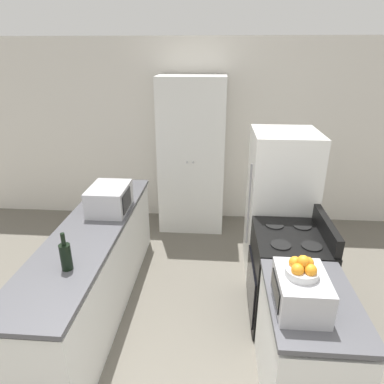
# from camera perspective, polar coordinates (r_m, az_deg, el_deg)

# --- Properties ---
(wall_back) EXTENTS (7.00, 0.06, 2.60)m
(wall_back) POSITION_cam_1_polar(r_m,az_deg,el_deg) (5.03, 1.43, 9.68)
(wall_back) COLOR silver
(wall_back) RESTS_ON ground_plane
(counter_left) EXTENTS (0.60, 2.60, 0.89)m
(counter_left) POSITION_cam_1_polar(r_m,az_deg,el_deg) (3.57, -15.89, -12.20)
(counter_left) COLOR silver
(counter_left) RESTS_ON ground_plane
(counter_right) EXTENTS (0.60, 0.90, 0.89)m
(counter_right) POSITION_cam_1_polar(r_m,az_deg,el_deg) (2.81, 18.29, -23.72)
(counter_right) COLOR silver
(counter_right) RESTS_ON ground_plane
(pantry_cabinet) EXTENTS (0.89, 0.60, 2.13)m
(pantry_cabinet) POSITION_cam_1_polar(r_m,az_deg,el_deg) (4.77, -0.02, 6.04)
(pantry_cabinet) COLOR silver
(pantry_cabinet) RESTS_ON ground_plane
(stove) EXTENTS (0.66, 0.75, 1.05)m
(stove) POSITION_cam_1_polar(r_m,az_deg,el_deg) (3.43, 15.54, -13.33)
(stove) COLOR black
(stove) RESTS_ON ground_plane
(refrigerator) EXTENTS (0.70, 0.73, 1.65)m
(refrigerator) POSITION_cam_1_polar(r_m,az_deg,el_deg) (3.91, 14.32, -2.18)
(refrigerator) COLOR white
(refrigerator) RESTS_ON ground_plane
(microwave) EXTENTS (0.38, 0.49, 0.26)m
(microwave) POSITION_cam_1_polar(r_m,az_deg,el_deg) (3.59, -13.57, -1.07)
(microwave) COLOR #B2B2B7
(microwave) RESTS_ON counter_left
(wine_bottle) EXTENTS (0.08, 0.08, 0.30)m
(wine_bottle) POSITION_cam_1_polar(r_m,az_deg,el_deg) (2.75, -20.29, -9.96)
(wine_bottle) COLOR black
(wine_bottle) RESTS_ON counter_left
(toaster_oven) EXTENTS (0.32, 0.41, 0.24)m
(toaster_oven) POSITION_cam_1_polar(r_m,az_deg,el_deg) (2.35, 17.65, -15.53)
(toaster_oven) COLOR #B2B2B7
(toaster_oven) RESTS_ON counter_right
(fruit_bowl) EXTENTS (0.21, 0.21, 0.14)m
(fruit_bowl) POSITION_cam_1_polar(r_m,az_deg,el_deg) (2.25, 17.91, -12.06)
(fruit_bowl) COLOR silver
(fruit_bowl) RESTS_ON toaster_oven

